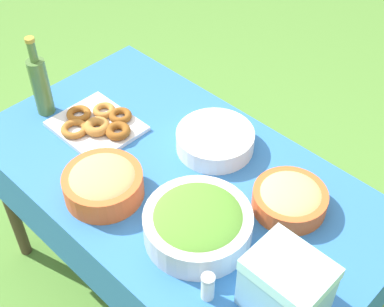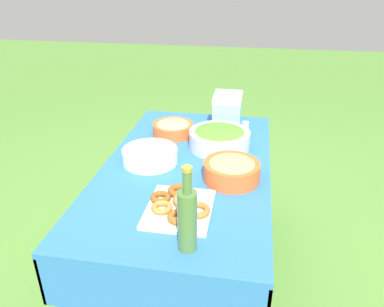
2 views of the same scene
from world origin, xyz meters
name	(u,v)px [view 1 (image 1 of 2)]	position (x,y,z in m)	size (l,w,h in m)	color
ground_plane	(181,291)	(0.00, 0.00, 0.00)	(14.00, 14.00, 0.00)	#568C38
picnic_table	(178,194)	(0.00, 0.00, 0.64)	(1.45, 0.82, 0.74)	#2D6BB2
salad_bowl	(198,223)	(-0.23, 0.14, 0.80)	(0.33, 0.33, 0.12)	silver
pasta_bowl	(290,198)	(-0.36, -0.15, 0.78)	(0.24, 0.24, 0.09)	#E05B28
donut_platter	(97,124)	(0.38, 0.04, 0.76)	(0.31, 0.28, 0.05)	silver
plate_stack	(216,141)	(0.00, -0.19, 0.77)	(0.28, 0.28, 0.07)	white
olive_oil_bottle	(40,84)	(0.60, 0.11, 0.87)	(0.07, 0.07, 0.32)	#4C7238
bread_bowl	(103,183)	(0.11, 0.23, 0.79)	(0.26, 0.26, 0.11)	#E05B28
cooler_box	(286,286)	(-0.56, 0.15, 0.84)	(0.21, 0.17, 0.20)	#8CC6E5
salt_shaker	(208,287)	(-0.39, 0.27, 0.78)	(0.04, 0.04, 0.09)	white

